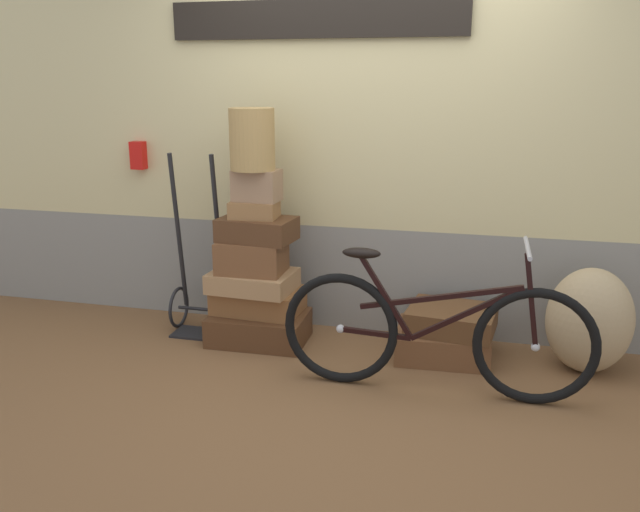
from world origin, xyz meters
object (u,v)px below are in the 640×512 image
at_px(suitcase_1, 258,300).
at_px(burlap_sack, 589,321).
at_px(suitcase_0, 259,327).
at_px(suitcase_4, 257,229).
at_px(suitcase_2, 253,281).
at_px(suitcase_5, 254,210).
at_px(suitcase_7, 443,342).
at_px(bicycle, 434,334).
at_px(suitcase_3, 252,256).
at_px(suitcase_8, 452,319).
at_px(luggage_trolley, 200,291).
at_px(suitcase_6, 257,185).
at_px(wicker_basket, 252,139).

bearing_deg(suitcase_1, burlap_sack, 3.72).
bearing_deg(suitcase_0, suitcase_4, 100.20).
height_order(suitcase_2, suitcase_5, suitcase_5).
distance_m(suitcase_4, suitcase_5, 0.13).
height_order(suitcase_0, suitcase_5, suitcase_5).
height_order(suitcase_5, burlap_sack, suitcase_5).
xyz_separation_m(suitcase_7, burlap_sack, (0.87, -0.01, 0.24)).
relative_size(suitcase_7, bicycle, 0.33).
bearing_deg(suitcase_3, suitcase_1, 61.58).
relative_size(suitcase_1, suitcase_4, 1.20).
relative_size(suitcase_7, suitcase_8, 1.09).
height_order(suitcase_0, luggage_trolley, luggage_trolley).
distance_m(suitcase_3, suitcase_7, 1.38).
relative_size(suitcase_4, suitcase_6, 1.64).
bearing_deg(suitcase_4, burlap_sack, 6.04).
height_order(suitcase_1, wicker_basket, wicker_basket).
xyz_separation_m(suitcase_4, suitcase_5, (-0.02, -0.00, 0.13)).
distance_m(suitcase_0, suitcase_1, 0.19).
distance_m(suitcase_4, suitcase_8, 1.40).
bearing_deg(luggage_trolley, suitcase_0, -11.72).
distance_m(suitcase_0, suitcase_2, 0.33).
distance_m(suitcase_0, suitcase_7, 1.24).
height_order(suitcase_0, suitcase_6, suitcase_6).
bearing_deg(suitcase_1, suitcase_8, 3.78).
xyz_separation_m(suitcase_6, luggage_trolley, (-0.46, 0.05, -0.78)).
relative_size(suitcase_5, bicycle, 0.17).
distance_m(suitcase_8, luggage_trolley, 1.77).
bearing_deg(luggage_trolley, suitcase_6, -6.04).
relative_size(suitcase_6, suitcase_8, 0.55).
distance_m(suitcase_4, suitcase_6, 0.29).
height_order(suitcase_2, burlap_sack, burlap_sack).
distance_m(suitcase_2, suitcase_5, 0.49).
relative_size(suitcase_2, luggage_trolley, 0.43).
bearing_deg(suitcase_8, suitcase_5, -172.32).
height_order(suitcase_1, suitcase_2, suitcase_2).
height_order(suitcase_8, burlap_sack, burlap_sack).
bearing_deg(suitcase_4, suitcase_7, 6.82).
xyz_separation_m(suitcase_1, suitcase_4, (0.01, -0.02, 0.50)).
height_order(suitcase_5, suitcase_8, suitcase_5).
xyz_separation_m(wicker_basket, burlap_sack, (2.14, 0.02, -1.05)).
bearing_deg(burlap_sack, suitcase_8, 179.78).
height_order(suitcase_3, suitcase_4, suitcase_4).
distance_m(suitcase_6, suitcase_8, 1.53).
xyz_separation_m(suitcase_2, luggage_trolley, (-0.43, 0.08, -0.14)).
height_order(suitcase_2, suitcase_3, suitcase_3).
bearing_deg(wicker_basket, suitcase_3, -126.25).
relative_size(suitcase_0, suitcase_8, 1.21).
bearing_deg(suitcase_4, luggage_trolley, 177.23).
distance_m(suitcase_8, wicker_basket, 1.73).
bearing_deg(luggage_trolley, suitcase_5, -8.87).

